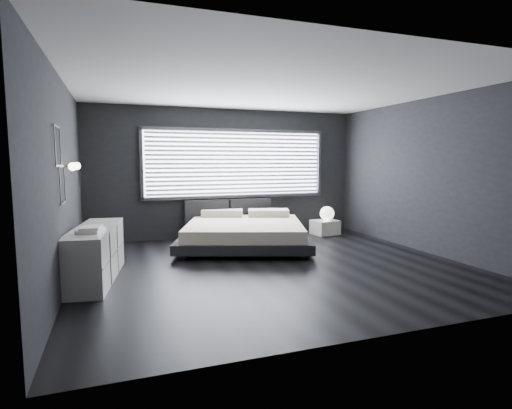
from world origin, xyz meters
name	(u,v)px	position (x,y,z in m)	size (l,w,h in m)	color
room	(274,178)	(0.00, 0.00, 1.40)	(6.04, 6.00, 2.80)	black
window	(237,164)	(0.20, 2.70, 1.61)	(4.14, 0.09, 1.52)	white
headboard	(229,211)	(-0.01, 2.64, 0.57)	(1.96, 0.16, 0.52)	black
sconce_near	(72,167)	(-2.88, 0.05, 1.60)	(0.18, 0.11, 0.11)	silver
sconce_far	(76,166)	(-2.88, 0.65, 1.60)	(0.18, 0.11, 0.11)	silver
wall_art_upper	(58,146)	(-2.98, -0.55, 1.85)	(0.01, 0.48, 0.48)	#47474C
wall_art_lower	(62,185)	(-2.98, -0.30, 1.38)	(0.01, 0.48, 0.48)	#47474C
bed	(245,232)	(0.01, 1.55, 0.29)	(3.05, 2.99, 0.63)	black
nightstand	(325,227)	(2.13, 2.15, 0.16)	(0.55, 0.46, 0.32)	white
orb_lamp	(327,213)	(2.16, 2.12, 0.48)	(0.32, 0.32, 0.32)	white
dresser	(96,253)	(-2.65, 0.15, 0.37)	(0.80, 1.92, 0.75)	white
book_stack	(91,229)	(-2.67, -0.22, 0.78)	(0.37, 0.43, 0.08)	white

